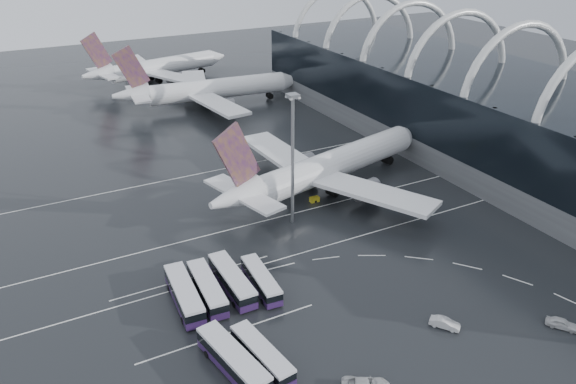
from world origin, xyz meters
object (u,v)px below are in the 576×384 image
bus_row_near_a (184,294)px  gse_cart_belly_a (343,176)px  bus_row_far_c (262,355)px  floodlight_mast (293,145)px  airliner_gate_c (156,68)px  bus_row_far_b (233,360)px  van_curve_b (562,323)px  bus_row_near_d (261,280)px  van_curve_c (445,323)px  gse_cart_belly_e (305,171)px  gse_cart_belly_b (349,162)px  airliner_main (326,168)px  airliner_gate_b (208,90)px  bus_row_near_b (207,288)px  gse_cart_belly_c (314,199)px  bus_row_near_c (232,280)px

bus_row_near_a → gse_cart_belly_a: bearing=-55.3°
bus_row_far_c → floodlight_mast: (22.61, 33.14, 14.88)m
airliner_gate_c → bus_row_far_b: bearing=-114.7°
bus_row_near_a → van_curve_b: 57.16m
bus_row_near_d → bus_row_far_b: bearing=147.5°
bus_row_far_c → gse_cart_belly_a: 63.08m
van_curve_c → gse_cart_belly_e: (9.26, 58.20, -0.22)m
van_curve_b → gse_cart_belly_b: 66.36m
airliner_main → bus_row_far_c: bearing=-144.5°
bus_row_near_a → floodlight_mast: bearing=-56.5°
airliner_gate_b → bus_row_near_a: airliner_gate_b is taller
airliner_gate_b → bus_row_near_b: (-36.46, -95.05, -3.54)m
bus_row_far_c → gse_cart_belly_e: size_ratio=6.62×
airliner_gate_b → gse_cart_belly_a: 67.23m
van_curve_b → gse_cart_belly_b: bearing=49.1°
van_curve_b → bus_row_near_d: bearing=104.1°
van_curve_b → gse_cart_belly_c: (-11.57, 52.68, -0.21)m
bus_row_far_b → gse_cart_belly_c: bearing=-52.1°
airliner_gate_b → van_curve_c: airliner_gate_b is taller
gse_cart_belly_a → bus_row_near_c: bearing=-144.7°
airliner_main → bus_row_near_b: size_ratio=4.66×
bus_row_near_a → airliner_main: bearing=-54.6°
airliner_gate_b → gse_cart_belly_c: airliner_gate_b is taller
bus_row_near_d → gse_cart_belly_e: bus_row_near_d is taller
bus_row_near_c → airliner_main: bearing=-52.3°
gse_cart_belly_b → gse_cart_belly_c: size_ratio=1.11×
van_curve_b → floodlight_mast: 53.57m
airliner_gate_b → gse_cart_belly_c: size_ratio=30.76×
airliner_gate_b → van_curve_c: 118.77m
bus_row_far_c → van_curve_b: size_ratio=2.82×
airliner_gate_b → airliner_gate_c: (-6.05, 37.54, -0.21)m
airliner_gate_b → gse_cart_belly_c: bearing=-88.2°
bus_row_near_d → bus_row_near_a: bearing=85.7°
van_curve_c → gse_cart_belly_c: (3.72, 44.47, -0.19)m
airliner_gate_b → bus_row_near_c: 100.32m
airliner_gate_c → bus_row_far_c: airliner_gate_c is taller
van_curve_b → gse_cart_belly_c: size_ratio=2.23×
bus_row_near_c → bus_row_near_d: bus_row_near_c is taller
airliner_gate_c → floodlight_mast: (-6.57, -117.02, 11.41)m
gse_cart_belly_b → gse_cart_belly_a: bearing=-132.2°
bus_row_far_c → gse_cart_belly_b: 71.26m
gse_cart_belly_a → airliner_main: bearing=-153.4°
airliner_gate_c → gse_cart_belly_b: (19.43, -98.07, -4.54)m
airliner_gate_b → gse_cart_belly_a: size_ratio=31.62×
airliner_gate_b → floodlight_mast: 81.25m
bus_row_near_b → bus_row_far_b: 17.18m
bus_row_near_a → bus_row_far_b: (1.04, -17.06, 0.00)m
bus_row_near_b → gse_cart_belly_a: bearing=-53.3°
van_curve_c → gse_cart_belly_b: size_ratio=2.02×
van_curve_b → airliner_main: bearing=60.9°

